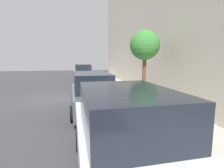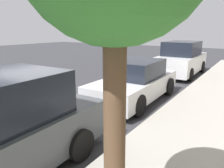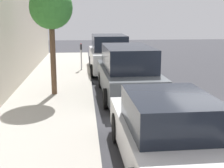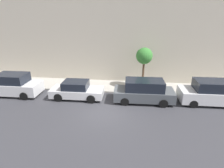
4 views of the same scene
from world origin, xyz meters
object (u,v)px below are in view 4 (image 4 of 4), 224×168
parked_minivan_second (144,91)px  street_tree (144,56)px  parked_suv_fourth (13,85)px  parked_sedan_third (77,90)px  parking_meter_near (202,85)px  parked_suv_nearest (210,93)px

parked_minivan_second → street_tree: 3.59m
parked_minivan_second → parked_suv_fourth: (0.02, 11.60, 0.01)m
parked_suv_fourth → street_tree: bearing=-76.8°
parked_minivan_second → parked_sedan_third: bearing=90.0°
parked_suv_fourth → street_tree: (2.73, -11.63, 2.30)m
parked_suv_fourth → parking_meter_near: size_ratio=3.43×
parked_sedan_third → street_tree: 6.84m
parked_minivan_second → street_tree: size_ratio=1.27×
parked_suv_nearest → parked_suv_fourth: 16.92m
parked_suv_nearest → parking_meter_near: 1.51m
parked_suv_fourth → parking_meter_near: parked_suv_fourth is taller
parked_sedan_third → parking_meter_near: bearing=-80.9°
parking_meter_near → parked_sedan_third: bearing=99.1°
parking_meter_near → parked_suv_nearest: bearing=-176.2°
parking_meter_near → street_tree: (0.98, 5.20, 2.22)m
parked_suv_nearest → parked_minivan_second: bearing=92.8°
parked_suv_nearest → parked_minivan_second: 5.33m
parked_sedan_third → parked_suv_fourth: bearing=89.9°
parked_suv_fourth → parked_suv_nearest: bearing=-89.2°
parked_suv_nearest → street_tree: bearing=64.9°
parked_minivan_second → parked_suv_fourth: 11.60m
street_tree → parked_suv_nearest: bearing=-115.1°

